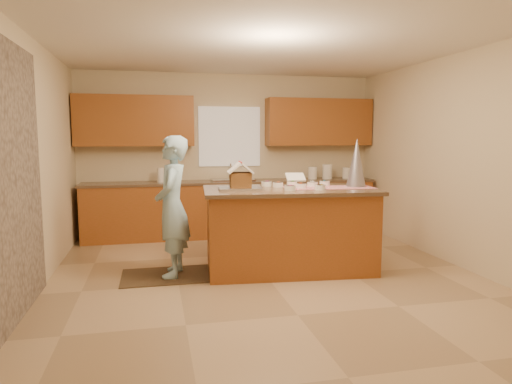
{
  "coord_description": "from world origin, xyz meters",
  "views": [
    {
      "loc": [
        -1.27,
        -5.03,
        1.65
      ],
      "look_at": [
        -0.1,
        0.2,
        1.0
      ],
      "focal_mm": 32.07,
      "sensor_mm": 36.0,
      "label": 1
    }
  ],
  "objects_px": {
    "tinsel_tree": "(356,163)",
    "gingerbread_house": "(240,178)",
    "island_base": "(289,231)",
    "boy": "(172,206)"
  },
  "relations": [
    {
      "from": "tinsel_tree",
      "to": "gingerbread_house",
      "type": "relative_size",
      "value": 1.82
    },
    {
      "from": "gingerbread_house",
      "to": "tinsel_tree",
      "type": "bearing_deg",
      "value": -0.65
    },
    {
      "from": "island_base",
      "to": "gingerbread_house",
      "type": "distance_m",
      "value": 0.91
    },
    {
      "from": "tinsel_tree",
      "to": "boy",
      "type": "xyz_separation_m",
      "value": [
        -2.28,
        0.06,
        -0.49
      ]
    },
    {
      "from": "island_base",
      "to": "gingerbread_house",
      "type": "relative_size",
      "value": 5.95
    },
    {
      "from": "boy",
      "to": "gingerbread_house",
      "type": "xyz_separation_m",
      "value": [
        0.8,
        -0.05,
        0.33
      ]
    },
    {
      "from": "island_base",
      "to": "gingerbread_house",
      "type": "height_order",
      "value": "gingerbread_house"
    },
    {
      "from": "island_base",
      "to": "gingerbread_house",
      "type": "bearing_deg",
      "value": -174.81
    },
    {
      "from": "tinsel_tree",
      "to": "boy",
      "type": "relative_size",
      "value": 0.37
    },
    {
      "from": "gingerbread_house",
      "to": "island_base",
      "type": "bearing_deg",
      "value": 0.24
    }
  ]
}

